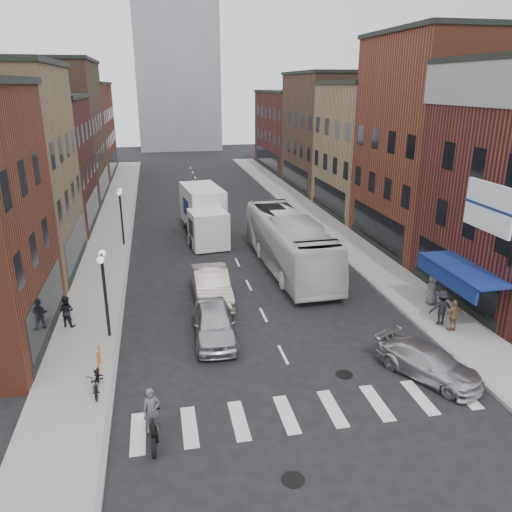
{
  "coord_description": "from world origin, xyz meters",
  "views": [
    {
      "loc": [
        -4.89,
        -17.24,
        10.98
      ],
      "look_at": [
        -0.17,
        6.04,
        2.8
      ],
      "focal_mm": 35.0,
      "sensor_mm": 36.0,
      "label": 1
    }
  ],
  "objects_px": {
    "sedan_left_near": "(214,323)",
    "billboard_sign": "(490,209)",
    "streetlamp_far": "(121,207)",
    "ped_right_b": "(454,316)",
    "streetlamp_near": "(104,279)",
    "ped_right_c": "(433,289)",
    "transit_bus": "(289,243)",
    "bike_rack": "(99,358)",
    "ped_left_solo": "(67,311)",
    "parked_bicycle": "(97,380)",
    "ped_right_a": "(442,308)",
    "curb_car": "(429,363)",
    "box_truck": "(204,214)",
    "motorcycle_rider": "(152,418)",
    "sedan_left_far": "(211,285)"
  },
  "relations": [
    {
      "from": "sedan_left_near",
      "to": "billboard_sign",
      "type": "bearing_deg",
      "value": -10.02
    },
    {
      "from": "streetlamp_far",
      "to": "sedan_left_near",
      "type": "xyz_separation_m",
      "value": [
        4.69,
        -15.0,
        -2.13
      ]
    },
    {
      "from": "ped_right_b",
      "to": "streetlamp_near",
      "type": "bearing_deg",
      "value": -9.64
    },
    {
      "from": "ped_right_b",
      "to": "ped_right_c",
      "type": "height_order",
      "value": "ped_right_c"
    },
    {
      "from": "billboard_sign",
      "to": "streetlamp_far",
      "type": "height_order",
      "value": "billboard_sign"
    },
    {
      "from": "ped_right_c",
      "to": "ped_right_b",
      "type": "bearing_deg",
      "value": 64.48
    },
    {
      "from": "transit_bus",
      "to": "sedan_left_near",
      "type": "distance_m",
      "value": 10.1
    },
    {
      "from": "sedan_left_near",
      "to": "bike_rack",
      "type": "bearing_deg",
      "value": -158.36
    },
    {
      "from": "ped_left_solo",
      "to": "streetlamp_near",
      "type": "bearing_deg",
      "value": 168.54
    },
    {
      "from": "ped_right_b",
      "to": "parked_bicycle",
      "type": "bearing_deg",
      "value": 6.5
    },
    {
      "from": "streetlamp_near",
      "to": "ped_right_a",
      "type": "xyz_separation_m",
      "value": [
        15.37,
        -1.97,
        -1.9
      ]
    },
    {
      "from": "ped_left_solo",
      "to": "transit_bus",
      "type": "bearing_deg",
      "value": -131.32
    },
    {
      "from": "streetlamp_near",
      "to": "curb_car",
      "type": "bearing_deg",
      "value": -24.63
    },
    {
      "from": "streetlamp_far",
      "to": "curb_car",
      "type": "height_order",
      "value": "streetlamp_far"
    },
    {
      "from": "ped_right_a",
      "to": "ped_right_b",
      "type": "xyz_separation_m",
      "value": [
        0.19,
        -0.74,
        -0.08
      ]
    },
    {
      "from": "ped_right_a",
      "to": "ped_right_c",
      "type": "xyz_separation_m",
      "value": [
        0.83,
        2.24,
        -0.04
      ]
    },
    {
      "from": "ped_right_a",
      "to": "billboard_sign",
      "type": "bearing_deg",
      "value": 121.53
    },
    {
      "from": "bike_rack",
      "to": "curb_car",
      "type": "distance_m",
      "value": 13.16
    },
    {
      "from": "sedan_left_near",
      "to": "ped_left_solo",
      "type": "bearing_deg",
      "value": 162.89
    },
    {
      "from": "billboard_sign",
      "to": "ped_right_b",
      "type": "bearing_deg",
      "value": 118.47
    },
    {
      "from": "billboard_sign",
      "to": "transit_bus",
      "type": "relative_size",
      "value": 0.3
    },
    {
      "from": "box_truck",
      "to": "motorcycle_rider",
      "type": "bearing_deg",
      "value": -106.82
    },
    {
      "from": "bike_rack",
      "to": "box_truck",
      "type": "height_order",
      "value": "box_truck"
    },
    {
      "from": "ped_right_b",
      "to": "ped_left_solo",
      "type": "bearing_deg",
      "value": -12.86
    },
    {
      "from": "box_truck",
      "to": "curb_car",
      "type": "relative_size",
      "value": 2.01
    },
    {
      "from": "sedan_left_far",
      "to": "parked_bicycle",
      "type": "distance_m",
      "value": 9.33
    },
    {
      "from": "box_truck",
      "to": "motorcycle_rider",
      "type": "relative_size",
      "value": 4.29
    },
    {
      "from": "bike_rack",
      "to": "ped_right_a",
      "type": "height_order",
      "value": "ped_right_a"
    },
    {
      "from": "sedan_left_far",
      "to": "parked_bicycle",
      "type": "height_order",
      "value": "sedan_left_far"
    },
    {
      "from": "streetlamp_far",
      "to": "sedan_left_far",
      "type": "distance_m",
      "value": 11.98
    },
    {
      "from": "streetlamp_far",
      "to": "transit_bus",
      "type": "distance_m",
      "value": 12.44
    },
    {
      "from": "bike_rack",
      "to": "curb_car",
      "type": "height_order",
      "value": "curb_car"
    },
    {
      "from": "billboard_sign",
      "to": "bike_rack",
      "type": "bearing_deg",
      "value": 177.17
    },
    {
      "from": "streetlamp_near",
      "to": "box_truck",
      "type": "distance_m",
      "value": 16.3
    },
    {
      "from": "sedan_left_far",
      "to": "ped_right_a",
      "type": "relative_size",
      "value": 3.01
    },
    {
      "from": "streetlamp_far",
      "to": "ped_right_c",
      "type": "relative_size",
      "value": 2.51
    },
    {
      "from": "box_truck",
      "to": "transit_bus",
      "type": "relative_size",
      "value": 0.71
    },
    {
      "from": "sedan_left_far",
      "to": "bike_rack",
      "type": "bearing_deg",
      "value": -130.99
    },
    {
      "from": "streetlamp_near",
      "to": "curb_car",
      "type": "distance_m",
      "value": 14.04
    },
    {
      "from": "ped_left_solo",
      "to": "ped_right_b",
      "type": "relative_size",
      "value": 0.98
    },
    {
      "from": "ped_right_a",
      "to": "ped_right_b",
      "type": "relative_size",
      "value": 1.11
    },
    {
      "from": "curb_car",
      "to": "parked_bicycle",
      "type": "relative_size",
      "value": 2.39
    },
    {
      "from": "box_truck",
      "to": "motorcycle_rider",
      "type": "xyz_separation_m",
      "value": [
        -4.0,
        -22.7,
        -0.86
      ]
    },
    {
      "from": "parked_bicycle",
      "to": "ped_right_a",
      "type": "height_order",
      "value": "ped_right_a"
    },
    {
      "from": "box_truck",
      "to": "parked_bicycle",
      "type": "bearing_deg",
      "value": -113.93
    },
    {
      "from": "streetlamp_far",
      "to": "ped_right_b",
      "type": "relative_size",
      "value": 2.65
    },
    {
      "from": "box_truck",
      "to": "ped_right_a",
      "type": "xyz_separation_m",
      "value": [
        9.45,
        -17.12,
        -0.79
      ]
    },
    {
      "from": "streetlamp_far",
      "to": "ped_right_c",
      "type": "distance_m",
      "value": 21.32
    },
    {
      "from": "transit_bus",
      "to": "ped_right_a",
      "type": "xyz_separation_m",
      "value": [
        4.98,
        -9.25,
        -0.69
      ]
    },
    {
      "from": "streetlamp_near",
      "to": "billboard_sign",
      "type": "bearing_deg",
      "value": -12.35
    }
  ]
}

